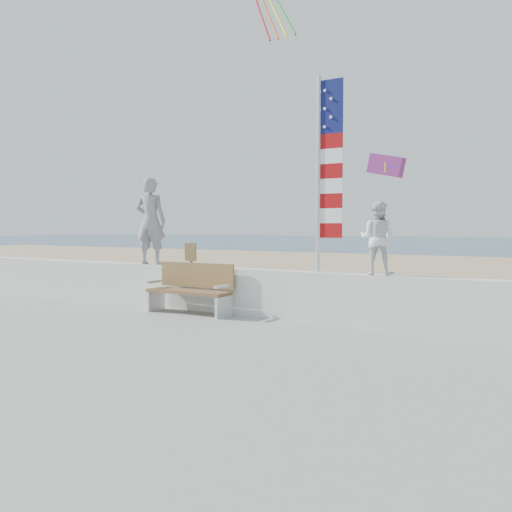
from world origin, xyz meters
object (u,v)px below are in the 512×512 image
Objects in this scene: child at (377,238)px; bench at (191,288)px; adult at (151,221)px; flag at (325,166)px.

child is 3.83m from bench.
flag is (4.16, -0.00, 0.96)m from adult.
adult is at bearing 162.91° from bench.
adult is 0.54× the size of flag.
bench is 3.57m from flag.
flag reaches higher than bench.
flag is at bearing -1.91° from child.
bench is (1.48, -0.45, -1.34)m from adult.
bench is at bearing 147.43° from adult.
adult is 1.06× the size of bench.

